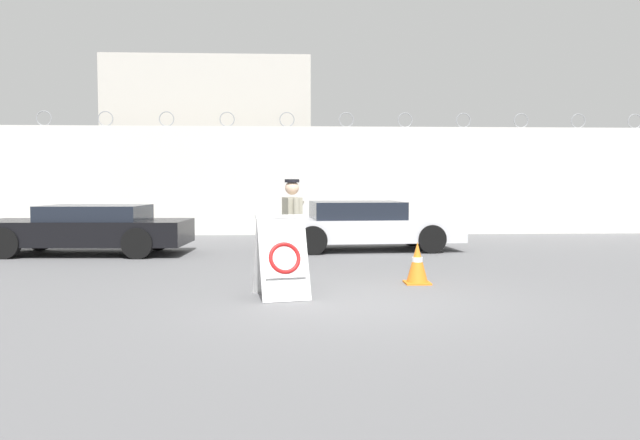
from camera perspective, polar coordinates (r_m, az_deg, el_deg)
name	(u,v)px	position (r m, az deg, el deg)	size (l,w,h in m)	color
ground_plane	(353,301)	(8.59, 3.01, -7.40)	(90.00, 90.00, 0.00)	slate
perimeter_wall	(317,181)	(19.56, -0.30, 3.62)	(36.00, 0.30, 3.82)	silver
building_block	(215,147)	(24.23, -9.57, 6.59)	(7.12, 5.33, 5.97)	beige
barricade_sign	(282,256)	(8.77, -3.53, -3.34)	(0.85, 0.98, 1.17)	white
security_guard	(292,228)	(9.53, -2.54, -0.76)	(0.36, 0.65, 1.67)	#232838
traffic_cone_near	(417,263)	(10.10, 8.88, -3.91)	(0.40, 0.40, 0.67)	orange
parked_car_front_coupe	(88,229)	(15.01, -20.46, -0.75)	(4.64, 2.08, 1.11)	black
parked_car_rear_sedan	(364,225)	(15.00, 4.00, -0.49)	(4.54, 2.15, 1.17)	black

